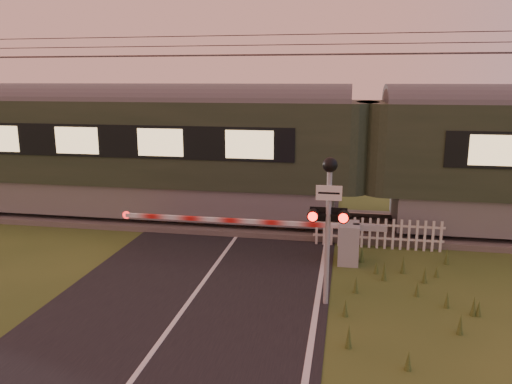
% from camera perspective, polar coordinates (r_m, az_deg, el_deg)
% --- Properties ---
extents(ground, '(160.00, 160.00, 0.00)m').
position_cam_1_polar(ground, '(11.09, -7.92, -12.76)').
color(ground, '#32481B').
rests_on(ground, ground).
extents(road, '(6.00, 140.00, 0.03)m').
position_cam_1_polar(road, '(10.88, -8.23, -13.23)').
color(road, black).
rests_on(road, ground).
extents(track_bed, '(140.00, 3.40, 0.39)m').
position_cam_1_polar(track_bed, '(16.96, -1.03, -3.29)').
color(track_bed, '#47423D').
rests_on(track_bed, ground).
extents(overhead_wires, '(120.00, 0.62, 0.62)m').
position_cam_1_polar(overhead_wires, '(16.33, -1.11, 16.16)').
color(overhead_wires, black).
rests_on(overhead_wires, ground).
extents(train, '(45.99, 3.17, 4.29)m').
position_cam_1_polar(train, '(16.14, 12.41, 4.16)').
color(train, slate).
rests_on(train, ground).
extents(boom_gate, '(7.32, 0.82, 1.09)m').
position_cam_1_polar(boom_gate, '(13.44, 8.87, -5.39)').
color(boom_gate, gray).
rests_on(boom_gate, ground).
extents(crossing_signal, '(0.82, 0.35, 3.21)m').
position_cam_1_polar(crossing_signal, '(10.43, 8.30, -1.51)').
color(crossing_signal, gray).
rests_on(crossing_signal, ground).
extents(picket_fence, '(3.69, 0.07, 0.89)m').
position_cam_1_polar(picket_fence, '(14.75, 13.71, -4.60)').
color(picket_fence, silver).
rests_on(picket_fence, ground).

